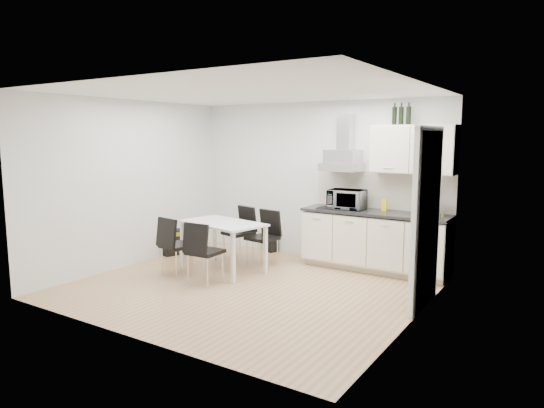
# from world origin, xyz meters

# --- Properties ---
(ground) EXTENTS (4.50, 4.50, 0.00)m
(ground) POSITION_xyz_m (0.00, 0.00, 0.00)
(ground) COLOR tan
(ground) RESTS_ON ground
(wall_back) EXTENTS (4.50, 0.10, 2.60)m
(wall_back) POSITION_xyz_m (0.00, 2.00, 1.30)
(wall_back) COLOR silver
(wall_back) RESTS_ON ground
(wall_front) EXTENTS (4.50, 0.10, 2.60)m
(wall_front) POSITION_xyz_m (0.00, -2.00, 1.30)
(wall_front) COLOR silver
(wall_front) RESTS_ON ground
(wall_left) EXTENTS (0.10, 4.00, 2.60)m
(wall_left) POSITION_xyz_m (-2.25, 0.00, 1.30)
(wall_left) COLOR silver
(wall_left) RESTS_ON ground
(wall_right) EXTENTS (0.10, 4.00, 2.60)m
(wall_right) POSITION_xyz_m (2.25, 0.00, 1.30)
(wall_right) COLOR silver
(wall_right) RESTS_ON ground
(ceiling) EXTENTS (4.50, 4.50, 0.00)m
(ceiling) POSITION_xyz_m (0.00, 0.00, 2.60)
(ceiling) COLOR white
(ceiling) RESTS_ON wall_back
(doorway) EXTENTS (0.08, 1.04, 2.10)m
(doorway) POSITION_xyz_m (2.21, 0.55, 1.05)
(doorway) COLOR white
(doorway) RESTS_ON ground
(kitchenette) EXTENTS (2.22, 0.64, 2.52)m
(kitchenette) POSITION_xyz_m (1.19, 1.73, 0.83)
(kitchenette) COLOR beige
(kitchenette) RESTS_ON ground
(dining_table) EXTENTS (1.41, 0.98, 0.75)m
(dining_table) POSITION_xyz_m (-0.80, 0.47, 0.66)
(dining_table) COLOR white
(dining_table) RESTS_ON ground
(chair_far_left) EXTENTS (0.55, 0.59, 0.88)m
(chair_far_left) POSITION_xyz_m (-0.99, 1.13, 0.44)
(chair_far_left) COLOR black
(chair_far_left) RESTS_ON ground
(chair_far_right) EXTENTS (0.51, 0.56, 0.88)m
(chair_far_right) POSITION_xyz_m (-0.44, 1.01, 0.44)
(chair_far_right) COLOR black
(chair_far_right) RESTS_ON ground
(chair_near_left) EXTENTS (0.51, 0.56, 0.88)m
(chair_near_left) POSITION_xyz_m (-1.18, -0.10, 0.44)
(chair_near_left) COLOR black
(chair_near_left) RESTS_ON ground
(chair_near_right) EXTENTS (0.45, 0.51, 0.88)m
(chair_near_right) POSITION_xyz_m (-0.59, -0.18, 0.44)
(chair_near_right) COLOR black
(chair_near_right) RESTS_ON ground
(guitar_amp) EXTENTS (0.39, 0.56, 0.43)m
(guitar_amp) POSITION_xyz_m (-2.12, 0.86, 0.22)
(guitar_amp) COLOR black
(guitar_amp) RESTS_ON ground
(floor_speaker) EXTENTS (0.25, 0.24, 0.34)m
(floor_speaker) POSITION_xyz_m (-0.84, 1.90, 0.17)
(floor_speaker) COLOR black
(floor_speaker) RESTS_ON ground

